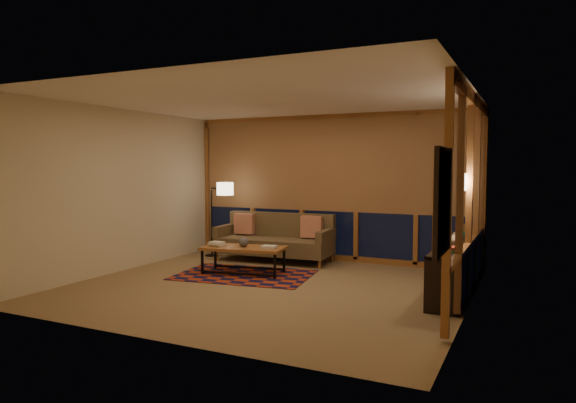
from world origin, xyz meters
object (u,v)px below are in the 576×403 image
at_px(coffee_table, 244,260).
at_px(floor_lamp, 212,219).
at_px(sofa, 274,238).
at_px(bookshelf, 457,266).

relative_size(coffee_table, floor_lamp, 0.92).
relative_size(sofa, bookshelf, 0.77).
bearing_deg(bookshelf, floor_lamp, 169.90).
distance_m(coffee_table, floor_lamp, 1.92).
bearing_deg(coffee_table, sofa, 83.06).
height_order(sofa, coffee_table, sofa).
xyz_separation_m(sofa, coffee_table, (0.06, -1.21, -0.21)).
distance_m(sofa, floor_lamp, 1.39).
xyz_separation_m(coffee_table, floor_lamp, (-1.42, 1.19, 0.50)).
distance_m(coffee_table, bookshelf, 3.30).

